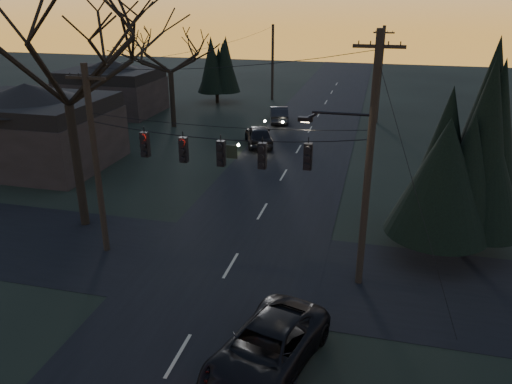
% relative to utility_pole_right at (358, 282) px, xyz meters
% --- Properties ---
extents(main_road, '(8.00, 120.00, 0.02)m').
position_rel_utility_pole_right_xyz_m(main_road, '(-5.50, 10.00, 0.01)').
color(main_road, black).
rests_on(main_road, ground).
extents(cross_road, '(60.00, 7.00, 0.02)m').
position_rel_utility_pole_right_xyz_m(cross_road, '(-5.50, 0.00, 0.01)').
color(cross_road, black).
rests_on(cross_road, ground).
extents(utility_pole_right, '(5.00, 0.30, 10.00)m').
position_rel_utility_pole_right_xyz_m(utility_pole_right, '(0.00, 0.00, 0.00)').
color(utility_pole_right, black).
rests_on(utility_pole_right, ground).
extents(utility_pole_left, '(1.80, 0.30, 8.50)m').
position_rel_utility_pole_right_xyz_m(utility_pole_left, '(-11.50, 0.00, 0.00)').
color(utility_pole_left, black).
rests_on(utility_pole_left, ground).
extents(utility_pole_far_r, '(1.80, 0.30, 8.50)m').
position_rel_utility_pole_right_xyz_m(utility_pole_far_r, '(0.00, 28.00, 0.00)').
color(utility_pole_far_r, black).
rests_on(utility_pole_far_r, ground).
extents(utility_pole_far_l, '(0.30, 0.30, 8.00)m').
position_rel_utility_pole_right_xyz_m(utility_pole_far_l, '(-11.50, 36.00, 0.00)').
color(utility_pole_far_l, black).
rests_on(utility_pole_far_l, ground).
extents(span_signal_assembly, '(11.50, 0.44, 1.64)m').
position_rel_utility_pole_right_xyz_m(span_signal_assembly, '(-5.74, 0.00, 5.20)').
color(span_signal_assembly, black).
rests_on(span_signal_assembly, ground).
extents(bare_tree_left, '(10.19, 10.19, 12.41)m').
position_rel_utility_pole_right_xyz_m(bare_tree_left, '(-14.02, 2.27, 8.68)').
color(bare_tree_left, black).
rests_on(bare_tree_left, ground).
extents(evergreen_right, '(4.79, 4.79, 8.78)m').
position_rel_utility_pole_right_xyz_m(evergreen_right, '(4.16, 4.18, 4.98)').
color(evergreen_right, black).
rests_on(evergreen_right, ground).
extents(bare_tree_dist, '(6.26, 6.26, 9.54)m').
position_rel_utility_pole_right_xyz_m(bare_tree_dist, '(-17.44, 22.16, 6.66)').
color(bare_tree_dist, black).
rests_on(bare_tree_dist, ground).
extents(evergreen_dist, '(3.63, 3.63, 6.07)m').
position_rel_utility_pole_right_xyz_m(evergreen_dist, '(-16.90, 32.92, 3.62)').
color(evergreen_dist, black).
rests_on(evergreen_dist, ground).
extents(house_left_near, '(10.00, 8.00, 5.60)m').
position_rel_utility_pole_right_xyz_m(house_left_near, '(-22.50, 10.00, 2.80)').
color(house_left_near, black).
rests_on(house_left_near, ground).
extents(house_left_far, '(9.00, 7.00, 5.20)m').
position_rel_utility_pole_right_xyz_m(house_left_far, '(-25.50, 26.00, 2.60)').
color(house_left_far, black).
rests_on(house_left_far, ground).
extents(suv_near, '(3.79, 5.80, 1.48)m').
position_rel_utility_pole_right_xyz_m(suv_near, '(-2.55, -5.83, 0.74)').
color(suv_near, black).
rests_on(suv_near, ground).
extents(sedan_oncoming_a, '(3.40, 5.07, 1.60)m').
position_rel_utility_pole_right_xyz_m(sedan_oncoming_a, '(-8.70, 18.24, 0.80)').
color(sedan_oncoming_a, black).
rests_on(sedan_oncoming_a, ground).
extents(sedan_oncoming_b, '(2.54, 4.67, 1.46)m').
position_rel_utility_pole_right_xyz_m(sedan_oncoming_b, '(-8.70, 26.08, 0.73)').
color(sedan_oncoming_b, black).
rests_on(sedan_oncoming_b, ground).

